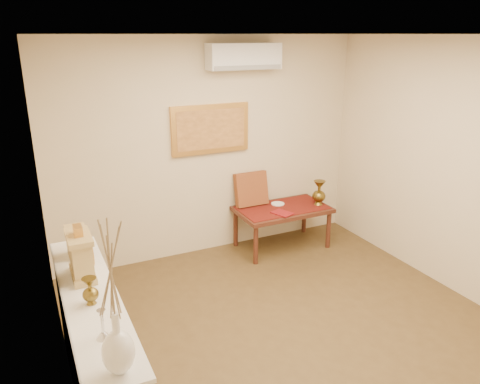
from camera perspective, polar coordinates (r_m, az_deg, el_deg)
floor at (r=4.57m, az=7.92°, el=-17.72°), size 4.50×4.50×0.00m
ceiling at (r=3.69m, az=9.88°, el=18.42°), size 4.50×4.50×0.00m
wall_back at (r=5.84m, az=-3.67°, el=5.30°), size 4.00×0.02×2.70m
wall_left at (r=3.31m, az=-21.46°, el=-6.78°), size 0.02×4.50×2.70m
wall_right at (r=5.28m, az=27.10°, el=1.79°), size 0.02×4.50×2.70m
white_vase at (r=2.51m, az=-15.23°, el=-12.25°), size 0.18×0.18×0.92m
candlestick at (r=2.99m, az=-16.43°, el=-15.17°), size 0.09×0.09×0.19m
brass_urn_small at (r=3.33m, az=-17.84°, el=-11.02°), size 0.11×0.11×0.24m
table_cloth at (r=6.12m, az=5.20°, el=-1.90°), size 1.14×0.59×0.01m
brass_urn_tall at (r=6.22m, az=9.62°, el=0.23°), size 0.18×0.18×0.40m
plate at (r=6.22m, az=4.62°, el=-1.44°), size 0.17×0.17×0.01m
menu at (r=5.91m, az=5.17°, el=-2.57°), size 0.26×0.30×0.01m
cushion at (r=6.11m, az=1.37°, el=0.38°), size 0.44×0.19×0.45m
display_ledge at (r=3.76m, az=-17.05°, el=-18.31°), size 0.37×2.02×0.98m
mantel_clock at (r=3.67m, az=-18.80°, el=-7.31°), size 0.17×0.36×0.41m
wooden_chest at (r=4.04m, az=-19.25°, el=-5.70°), size 0.16×0.21×0.24m
low_table at (r=6.14m, az=5.18°, el=-2.51°), size 1.20×0.70×0.55m
painting at (r=5.76m, az=-3.62°, el=7.67°), size 1.00×0.06×0.60m
ac_unit at (r=5.73m, az=0.48°, el=16.19°), size 0.90×0.25×0.30m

